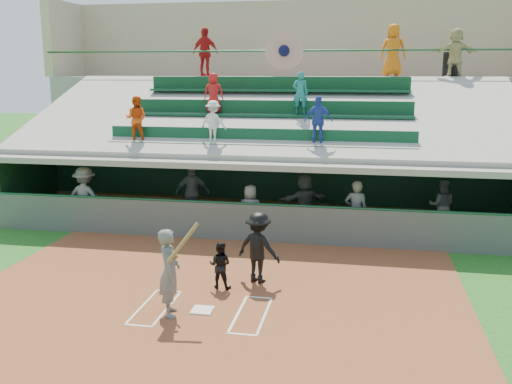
% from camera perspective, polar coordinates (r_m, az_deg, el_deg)
% --- Properties ---
extents(ground, '(100.00, 100.00, 0.00)m').
position_cam_1_polar(ground, '(12.00, -5.39, -11.83)').
color(ground, '#1C5618').
rests_on(ground, ground).
extents(dirt_slab, '(11.00, 9.00, 0.02)m').
position_cam_1_polar(dirt_slab, '(12.44, -4.75, -10.88)').
color(dirt_slab, brown).
rests_on(dirt_slab, ground).
extents(home_plate, '(0.43, 0.43, 0.03)m').
position_cam_1_polar(home_plate, '(11.99, -5.39, -11.67)').
color(home_plate, silver).
rests_on(home_plate, dirt_slab).
extents(batters_box_chalk, '(2.65, 1.85, 0.01)m').
position_cam_1_polar(batters_box_chalk, '(11.99, -5.39, -11.73)').
color(batters_box_chalk, silver).
rests_on(batters_box_chalk, dirt_slab).
extents(dugout_floor, '(16.00, 3.50, 0.04)m').
position_cam_1_polar(dugout_floor, '(18.21, 0.41, -3.32)').
color(dugout_floor, gray).
rests_on(dugout_floor, ground).
extents(concourse_slab, '(20.00, 3.00, 4.60)m').
position_cam_1_polar(concourse_slab, '(24.37, 3.23, 6.03)').
color(concourse_slab, gray).
rests_on(concourse_slab, ground).
extents(grandstand, '(20.40, 10.40, 7.80)m').
position_cam_1_polar(grandstand, '(21.43, 2.17, 5.11)').
color(grandstand, '#505550').
rests_on(grandstand, ground).
extents(batter_at_plate, '(0.93, 0.80, 1.95)m').
position_cam_1_polar(batter_at_plate, '(11.58, -8.63, -7.92)').
color(batter_at_plate, '#525550').
rests_on(batter_at_plate, dirt_slab).
extents(catcher, '(0.54, 0.44, 1.07)m').
position_cam_1_polar(catcher, '(12.97, -3.62, -7.31)').
color(catcher, black).
rests_on(catcher, dirt_slab).
extents(home_umpire, '(1.22, 0.94, 1.66)m').
position_cam_1_polar(home_umpire, '(13.22, 0.24, -5.56)').
color(home_umpire, black).
rests_on(home_umpire, dirt_slab).
extents(dugout_bench, '(15.60, 1.53, 0.47)m').
position_cam_1_polar(dugout_bench, '(19.39, 0.30, -1.60)').
color(dugout_bench, brown).
rests_on(dugout_bench, dugout_floor).
extents(white_table, '(0.94, 0.80, 0.71)m').
position_cam_1_polar(white_table, '(19.81, -16.86, -1.47)').
color(white_table, white).
rests_on(white_table, dugout_floor).
extents(water_cooler, '(0.35, 0.35, 0.35)m').
position_cam_1_polar(water_cooler, '(19.73, -16.94, 0.06)').
color(water_cooler, '#DB520C').
rests_on(water_cooler, white_table).
extents(dugout_player_a, '(1.25, 0.75, 1.90)m').
position_cam_1_polar(dugout_player_a, '(18.48, -16.71, -0.51)').
color(dugout_player_a, '#5F615C').
rests_on(dugout_player_a, dugout_floor).
extents(dugout_player_b, '(1.17, 0.68, 1.88)m').
position_cam_1_polar(dugout_player_b, '(18.53, -6.35, -0.08)').
color(dugout_player_b, '#5F615C').
rests_on(dugout_player_b, dugout_floor).
extents(dugout_player_c, '(0.76, 0.50, 1.55)m').
position_cam_1_polar(dugout_player_c, '(16.72, -0.56, -1.90)').
color(dugout_player_c, '#595B56').
rests_on(dugout_player_c, dugout_floor).
extents(dugout_player_d, '(1.64, 1.27, 1.73)m').
position_cam_1_polar(dugout_player_d, '(17.63, 4.86, -0.92)').
color(dugout_player_d, '#51534F').
rests_on(dugout_player_d, dugout_floor).
extents(dugout_player_e, '(0.66, 0.45, 1.77)m').
position_cam_1_polar(dugout_player_e, '(16.51, 9.96, -1.88)').
color(dugout_player_e, '#525450').
rests_on(dugout_player_e, dugout_floor).
extents(dugout_player_f, '(0.82, 0.67, 1.58)m').
position_cam_1_polar(dugout_player_f, '(18.24, 18.07, -1.28)').
color(dugout_player_f, '#60635E').
rests_on(dugout_player_f, dugout_floor).
extents(trash_bin, '(0.62, 0.62, 0.93)m').
position_cam_1_polar(trash_bin, '(23.48, 18.93, 11.95)').
color(trash_bin, black).
rests_on(trash_bin, concourse_slab).
extents(concourse_staff_a, '(1.23, 0.75, 1.96)m').
position_cam_1_polar(concourse_staff_a, '(23.97, -5.08, 13.75)').
color(concourse_staff_a, '#AF1414').
rests_on(concourse_staff_a, concourse_slab).
extents(concourse_staff_b, '(1.06, 0.77, 2.00)m').
position_cam_1_polar(concourse_staff_b, '(23.08, 13.55, 13.59)').
color(concourse_staff_b, '#D4610C').
rests_on(concourse_staff_b, concourse_slab).
extents(concourse_staff_c, '(1.71, 0.74, 1.79)m').
position_cam_1_polar(concourse_staff_c, '(22.86, 19.31, 13.01)').
color(concourse_staff_c, tan).
rests_on(concourse_staff_c, concourse_slab).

